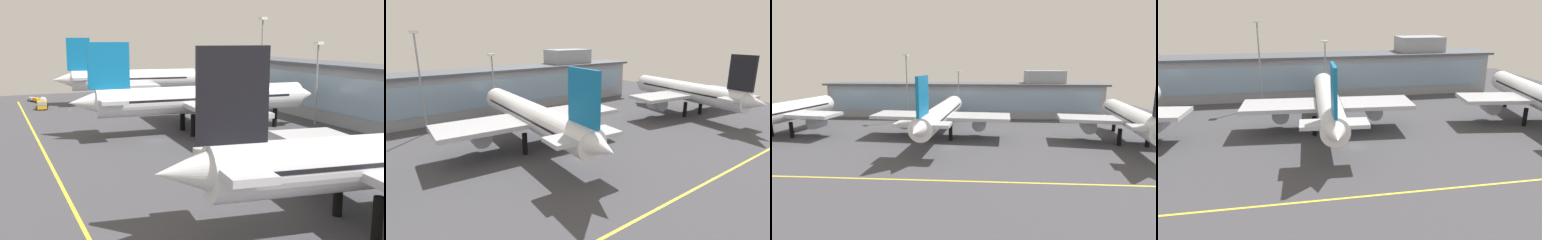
# 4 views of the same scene
# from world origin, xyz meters

# --- Properties ---
(ground_plane) EXTENTS (180.00, 180.00, 0.00)m
(ground_plane) POSITION_xyz_m (0.00, 0.00, 0.00)
(ground_plane) COLOR #424247
(taxiway_centreline_stripe) EXTENTS (144.00, 0.50, 0.01)m
(taxiway_centreline_stripe) POSITION_xyz_m (0.00, -22.00, 0.01)
(taxiway_centreline_stripe) COLOR yellow
(taxiway_centreline_stripe) RESTS_ON ground
(terminal_building) EXTENTS (117.19, 14.00, 19.38)m
(terminal_building) POSITION_xyz_m (1.58, 49.76, 7.59)
(terminal_building) COLOR #9399A3
(terminal_building) RESTS_ON ground
(airliner_near_right) EXTENTS (42.20, 56.45, 19.60)m
(airliner_near_right) POSITION_xyz_m (-4.17, 11.95, 7.17)
(airliner_near_right) COLOR black
(airliner_near_right) RESTS_ON ground
(airliner_far_right) EXTENTS (40.11, 50.44, 19.80)m
(airliner_far_right) POSITION_xyz_m (50.15, 8.31, 7.25)
(airliner_far_right) COLOR black
(airliner_far_right) RESTS_ON ground
(apron_light_mast_west) EXTENTS (1.80, 1.80, 19.57)m
(apron_light_mast_west) POSITION_xyz_m (-1.31, 40.26, 13.18)
(apron_light_mast_west) COLOR gray
(apron_light_mast_west) RESTS_ON ground
(apron_light_mast_centre) EXTENTS (1.80, 1.80, 25.81)m
(apron_light_mast_centre) POSITION_xyz_m (-21.27, 37.63, 16.66)
(apron_light_mast_centre) COLOR gray
(apron_light_mast_centre) RESTS_ON ground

